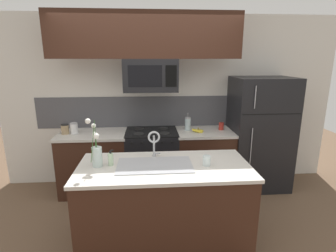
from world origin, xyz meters
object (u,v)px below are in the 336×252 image
(storage_jar_tall, at_px, (65,129))
(drinking_glass, at_px, (207,161))
(flower_vase, at_px, (97,153))
(microwave, at_px, (151,75))
(storage_jar_medium, at_px, (74,128))
(sink_faucet, at_px, (154,140))
(banana_bunch, at_px, (198,131))
(dish_soap_bottle, at_px, (111,159))
(stove_range, at_px, (152,160))
(french_press, at_px, (188,124))
(coffee_tin, at_px, (221,126))
(refrigerator, at_px, (259,133))

(storage_jar_tall, bearing_deg, drinking_glass, -35.69)
(drinking_glass, bearing_deg, flower_vase, 176.82)
(microwave, relative_size, storage_jar_medium, 4.72)
(microwave, height_order, sink_faucet, microwave)
(banana_bunch, relative_size, flower_vase, 0.37)
(dish_soap_bottle, bearing_deg, drinking_glass, -4.37)
(banana_bunch, height_order, sink_faucet, sink_faucet)
(stove_range, bearing_deg, drinking_glass, -67.25)
(microwave, distance_m, banana_bunch, 1.05)
(french_press, relative_size, coffee_tin, 2.43)
(sink_faucet, bearing_deg, microwave, 90.86)
(storage_jar_tall, distance_m, dish_soap_bottle, 1.45)
(storage_jar_tall, bearing_deg, french_press, 2.28)
(coffee_tin, bearing_deg, flower_vase, -141.81)
(sink_faucet, xyz_separation_m, dish_soap_bottle, (-0.44, -0.18, -0.13))
(sink_faucet, relative_size, flower_vase, 0.61)
(microwave, bearing_deg, refrigerator, 1.43)
(refrigerator, distance_m, banana_bunch, 0.97)
(french_press, height_order, coffee_tin, french_press)
(refrigerator, distance_m, storage_jar_medium, 2.76)
(refrigerator, height_order, storage_jar_medium, refrigerator)
(microwave, bearing_deg, drinking_glass, -66.92)
(microwave, bearing_deg, coffee_tin, 3.84)
(microwave, bearing_deg, stove_range, 90.16)
(banana_bunch, bearing_deg, refrigerator, 4.85)
(microwave, height_order, french_press, microwave)
(french_press, xyz_separation_m, flower_vase, (-1.11, -1.28, 0.04))
(stove_range, xyz_separation_m, storage_jar_tall, (-1.24, -0.01, 0.52))
(storage_jar_tall, bearing_deg, dish_soap_bottle, -56.08)
(storage_jar_tall, relative_size, banana_bunch, 0.77)
(microwave, relative_size, refrigerator, 0.44)
(flower_vase, bearing_deg, storage_jar_medium, 114.17)
(storage_jar_medium, xyz_separation_m, drinking_glass, (1.65, -1.29, -0.03))
(refrigerator, xyz_separation_m, french_press, (-1.10, 0.04, 0.16))
(storage_jar_tall, bearing_deg, coffee_tin, 1.52)
(coffee_tin, bearing_deg, dish_soap_bottle, -139.68)
(storage_jar_tall, bearing_deg, sink_faucet, -39.33)
(storage_jar_tall, height_order, drinking_glass, storage_jar_tall)
(microwave, distance_m, coffee_tin, 1.31)
(stove_range, height_order, microwave, microwave)
(refrigerator, height_order, coffee_tin, refrigerator)
(refrigerator, relative_size, coffee_tin, 15.46)
(storage_jar_medium, distance_m, coffee_tin, 2.17)
(refrigerator, xyz_separation_m, coffee_tin, (-0.58, 0.03, 0.11))
(banana_bunch, relative_size, sink_faucet, 0.62)
(storage_jar_tall, distance_m, drinking_glass, 2.18)
(drinking_glass, relative_size, flower_vase, 0.20)
(drinking_glass, bearing_deg, sink_faucet, 154.47)
(stove_range, bearing_deg, microwave, -89.84)
(sink_faucet, bearing_deg, coffee_tin, 46.13)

